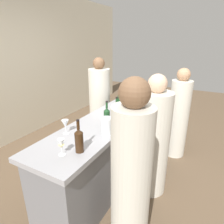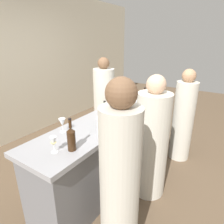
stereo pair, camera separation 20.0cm
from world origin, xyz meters
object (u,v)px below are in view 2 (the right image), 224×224
object	(u,v)px
water_pitcher	(102,126)
wine_bottle_rightmost_amber_brown	(144,100)
wine_bottle_center_olive_green	(114,115)
wine_bottle_far_right_dark_green	(150,93)
person_left_guest	(151,143)
wine_glass_near_left	(53,142)
wine_glass_near_center	(138,95)
person_center_guest	(120,182)
wine_glass_near_right	(62,123)
person_right_guest	(183,119)
wine_bottle_second_right_olive_green	(122,101)
person_server_behind	(104,107)
wine_bottle_leftmost_amber_brown	(71,138)
wine_bottle_second_left_olive_green	(105,116)

from	to	relation	value
water_pitcher	wine_bottle_rightmost_amber_brown	bearing A→B (deg)	0.56
wine_bottle_center_olive_green	wine_bottle_far_right_dark_green	distance (m)	1.16
wine_bottle_rightmost_amber_brown	person_left_guest	size ratio (longest dim) A/B	0.19
wine_bottle_far_right_dark_green	wine_glass_near_left	xyz separation A→B (m)	(-1.94, 0.07, -0.01)
wine_glass_near_center	person_center_guest	distance (m)	1.77
wine_glass_near_right	person_center_guest	distance (m)	0.88
wine_bottle_far_right_dark_green	person_center_guest	bearing A→B (deg)	-164.01
person_left_guest	person_right_guest	world-z (taller)	person_left_guest
wine_bottle_second_right_olive_green	person_right_guest	xyz separation A→B (m)	(0.72, -0.70, -0.37)
wine_glass_near_left	wine_glass_near_center	distance (m)	1.77
wine_bottle_second_right_olive_green	person_server_behind	size ratio (longest dim) A/B	0.20
wine_bottle_leftmost_amber_brown	water_pitcher	xyz separation A→B (m)	(0.41, -0.04, -0.02)
wine_glass_near_right	wine_glass_near_center	bearing A→B (deg)	-6.68
wine_bottle_leftmost_amber_brown	water_pitcher	world-z (taller)	wine_bottle_leftmost_amber_brown
wine_bottle_center_olive_green	wine_bottle_second_right_olive_green	size ratio (longest dim) A/B	1.06
wine_bottle_leftmost_amber_brown	person_left_guest	world-z (taller)	person_left_guest
wine_bottle_second_right_olive_green	person_server_behind	bearing A→B (deg)	56.70
wine_glass_near_center	person_right_guest	xyz separation A→B (m)	(0.24, -0.68, -0.35)
wine_bottle_center_olive_green	wine_bottle_far_right_dark_green	size ratio (longest dim) A/B	1.10
wine_bottle_second_right_olive_green	person_server_behind	xyz separation A→B (m)	(0.38, 0.58, -0.31)
person_right_guest	wine_bottle_center_olive_green	bearing A→B (deg)	77.08
wine_bottle_center_olive_green	wine_bottle_rightmost_amber_brown	bearing A→B (deg)	-0.90
wine_bottle_second_right_olive_green	water_pitcher	distance (m)	0.82
wine_glass_near_center	wine_glass_near_right	bearing A→B (deg)	173.32
wine_bottle_second_left_olive_green	wine_glass_near_left	size ratio (longest dim) A/B	1.90
wine_glass_near_right	person_server_behind	distance (m)	1.46
person_server_behind	wine_bottle_rightmost_amber_brown	bearing A→B (deg)	-26.94
wine_bottle_leftmost_amber_brown	wine_glass_near_right	distance (m)	0.40
person_right_guest	wine_glass_near_left	bearing A→B (deg)	81.85
person_right_guest	person_server_behind	bearing A→B (deg)	23.19
wine_bottle_leftmost_amber_brown	wine_glass_near_center	size ratio (longest dim) A/B	2.09
person_left_guest	person_center_guest	size ratio (longest dim) A/B	0.93
wine_glass_near_left	water_pitcher	xyz separation A→B (m)	(0.52, -0.14, -0.01)
wine_bottle_center_olive_green	wine_bottle_second_right_olive_green	bearing A→B (deg)	22.08
wine_bottle_rightmost_amber_brown	person_center_guest	world-z (taller)	person_center_guest
person_right_guest	wine_bottle_rightmost_amber_brown	bearing A→B (deg)	52.63
wine_glass_near_right	person_center_guest	xyz separation A→B (m)	(-0.17, -0.82, -0.27)
wine_glass_near_left	water_pitcher	size ratio (longest dim) A/B	0.82
wine_glass_near_right	water_pitcher	world-z (taller)	water_pitcher
wine_bottle_center_olive_green	wine_glass_near_left	distance (m)	0.79
wine_bottle_second_left_olive_green	wine_glass_near_right	size ratio (longest dim) A/B	1.88
wine_bottle_rightmost_amber_brown	wine_glass_near_right	world-z (taller)	wine_bottle_rightmost_amber_brown
wine_bottle_leftmost_amber_brown	person_center_guest	distance (m)	0.55
wine_bottle_second_left_olive_green	wine_bottle_rightmost_amber_brown	bearing A→B (deg)	-7.33
person_right_guest	wine_bottle_leftmost_amber_brown	bearing A→B (deg)	83.74
wine_bottle_second_left_olive_green	person_server_behind	xyz separation A→B (m)	(0.96, 0.70, -0.30)
wine_bottle_center_olive_green	wine_bottle_second_right_olive_green	world-z (taller)	wine_bottle_center_olive_green
wine_bottle_far_right_dark_green	water_pitcher	xyz separation A→B (m)	(-1.42, -0.08, -0.02)
wine_bottle_rightmost_amber_brown	wine_glass_near_left	xyz separation A→B (m)	(-1.56, 0.13, -0.01)
wine_glass_near_center	person_center_guest	bearing A→B (deg)	-158.24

